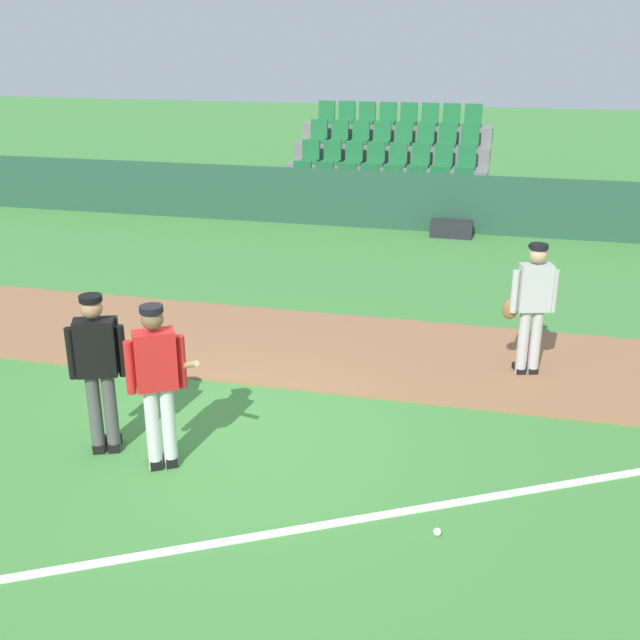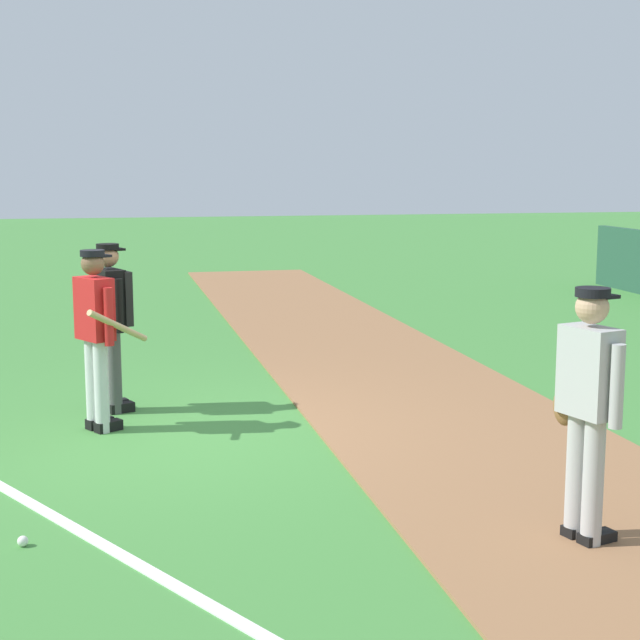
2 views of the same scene
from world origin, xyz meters
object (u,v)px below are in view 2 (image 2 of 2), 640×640
at_px(runner_grey_jersey, 587,406).
at_px(baseball, 23,541).
at_px(umpire_home_plate, 112,317).
at_px(batter_red_jersey, 96,333).

bearing_deg(runner_grey_jersey, baseball, -101.71).
height_order(umpire_home_plate, runner_grey_jersey, same).
height_order(runner_grey_jersey, baseball, runner_grey_jersey).
height_order(batter_red_jersey, runner_grey_jersey, same).
bearing_deg(baseball, umpire_home_plate, 169.57).
distance_m(umpire_home_plate, runner_grey_jersey, 5.32).
relative_size(batter_red_jersey, baseball, 23.78).
xyz_separation_m(umpire_home_plate, runner_grey_jersey, (4.36, 3.05, -0.04)).
bearing_deg(umpire_home_plate, batter_red_jersey, -12.10).
bearing_deg(baseball, batter_red_jersey, 170.00).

